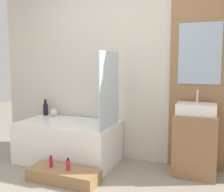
# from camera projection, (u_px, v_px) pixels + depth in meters

# --- Properties ---
(wall_tiled_back) EXTENTS (4.20, 0.06, 2.60)m
(wall_tiled_back) POSITION_uv_depth(u_px,v_px,m) (129.00, 68.00, 3.66)
(wall_tiled_back) COLOR beige
(wall_tiled_back) RESTS_ON ground_plane
(wall_wood_accent) EXTENTS (0.72, 0.04, 2.60)m
(wall_wood_accent) POSITION_uv_depth(u_px,v_px,m) (199.00, 67.00, 3.27)
(wall_wood_accent) COLOR #8E6642
(wall_wood_accent) RESTS_ON ground_plane
(bathtub) EXTENTS (1.35, 0.78, 0.56)m
(bathtub) POSITION_uv_depth(u_px,v_px,m) (68.00, 141.00, 3.65)
(bathtub) COLOR white
(bathtub) RESTS_ON ground_plane
(glass_shower_screen) EXTENTS (0.01, 0.63, 0.95)m
(glass_shower_screen) POSITION_uv_depth(u_px,v_px,m) (109.00, 90.00, 3.27)
(glass_shower_screen) COLOR silver
(glass_shower_screen) RESTS_ON bathtub
(wooden_step_bench) EXTENTS (0.85, 0.32, 0.15)m
(wooden_step_bench) POSITION_uv_depth(u_px,v_px,m) (64.00, 175.00, 3.03)
(wooden_step_bench) COLOR #997047
(wooden_step_bench) RESTS_ON ground_plane
(vanity_cabinet) EXTENTS (0.50, 0.41, 0.75)m
(vanity_cabinet) POSITION_uv_depth(u_px,v_px,m) (195.00, 145.00, 3.18)
(vanity_cabinet) COLOR #8E6642
(vanity_cabinet) RESTS_ON ground_plane
(sink) EXTENTS (0.46, 0.30, 0.29)m
(sink) POSITION_uv_depth(u_px,v_px,m) (196.00, 109.00, 3.12)
(sink) COLOR white
(sink) RESTS_ON vanity_cabinet
(vase_tall_dark) EXTENTS (0.07, 0.07, 0.25)m
(vase_tall_dark) POSITION_uv_depth(u_px,v_px,m) (46.00, 109.00, 4.10)
(vase_tall_dark) COLOR black
(vase_tall_dark) RESTS_ON bathtub
(vase_round_light) EXTENTS (0.12, 0.12, 0.12)m
(vase_round_light) POSITION_uv_depth(u_px,v_px,m) (54.00, 112.00, 4.02)
(vase_round_light) COLOR silver
(vase_round_light) RESTS_ON bathtub
(bottle_soap_primary) EXTENTS (0.04, 0.04, 0.14)m
(bottle_soap_primary) POSITION_uv_depth(u_px,v_px,m) (51.00, 162.00, 3.07)
(bottle_soap_primary) COLOR #B21928
(bottle_soap_primary) RESTS_ON wooden_step_bench
(bottle_soap_secondary) EXTENTS (0.05, 0.05, 0.14)m
(bottle_soap_secondary) POSITION_uv_depth(u_px,v_px,m) (68.00, 165.00, 2.99)
(bottle_soap_secondary) COLOR red
(bottle_soap_secondary) RESTS_ON wooden_step_bench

